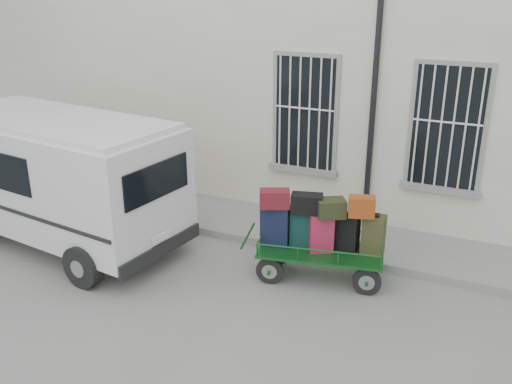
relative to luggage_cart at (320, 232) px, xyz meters
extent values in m
plane|color=slate|center=(-0.72, -0.70, -0.86)|extent=(80.00, 80.00, 0.00)
cube|color=beige|center=(-0.72, 4.80, 2.14)|extent=(24.00, 5.00, 6.00)
cylinder|color=black|center=(0.23, 2.22, 1.94)|extent=(0.11, 0.11, 5.60)
cube|color=black|center=(-1.12, 2.28, 1.39)|extent=(1.20, 0.08, 2.20)
cube|color=gray|center=(-1.12, 2.26, 0.23)|extent=(1.45, 0.22, 0.12)
cube|color=black|center=(1.58, 2.28, 1.39)|extent=(1.20, 0.08, 2.20)
cube|color=gray|center=(1.58, 2.26, 0.23)|extent=(1.45, 0.22, 0.12)
cube|color=gray|center=(-0.72, 1.50, -0.78)|extent=(24.00, 1.70, 0.15)
cylinder|color=black|center=(-0.67, -0.52, -0.63)|extent=(0.47, 0.15, 0.47)
cylinder|color=gray|center=(-0.67, -0.52, -0.63)|extent=(0.27, 0.13, 0.26)
cylinder|color=black|center=(-0.81, 0.18, -0.63)|extent=(0.47, 0.15, 0.47)
cylinder|color=gray|center=(-0.81, 0.18, -0.63)|extent=(0.27, 0.13, 0.26)
cylinder|color=black|center=(0.88, -0.20, -0.63)|extent=(0.47, 0.15, 0.47)
cylinder|color=gray|center=(0.88, -0.20, -0.63)|extent=(0.27, 0.13, 0.26)
cylinder|color=black|center=(0.74, 0.49, -0.63)|extent=(0.47, 0.15, 0.47)
cylinder|color=gray|center=(0.74, 0.49, -0.63)|extent=(0.27, 0.13, 0.26)
cube|color=#12501B|center=(0.04, -0.01, -0.35)|extent=(2.19, 1.32, 0.05)
cylinder|color=#12501B|center=(-1.19, -0.26, -0.21)|extent=(0.27, 0.09, 0.52)
cube|color=#111C33|center=(-0.73, -0.15, 0.03)|extent=(0.50, 0.32, 0.71)
cube|color=black|center=(-0.73, -0.15, 0.41)|extent=(0.21, 0.15, 0.03)
cube|color=black|center=(-0.30, 0.00, 0.00)|extent=(0.43, 0.28, 0.64)
cube|color=black|center=(-0.30, 0.00, 0.33)|extent=(0.18, 0.14, 0.03)
cube|color=#A11D3A|center=(0.05, -0.05, -0.01)|extent=(0.43, 0.36, 0.64)
cube|color=black|center=(0.05, -0.05, 0.33)|extent=(0.17, 0.13, 0.03)
cube|color=black|center=(0.42, 0.20, -0.01)|extent=(0.37, 0.26, 0.62)
cube|color=black|center=(0.42, 0.20, 0.31)|extent=(0.17, 0.15, 0.03)
cube|color=#2E2B17|center=(0.85, 0.21, 0.02)|extent=(0.35, 0.26, 0.68)
cube|color=black|center=(0.85, 0.21, 0.37)|extent=(0.16, 0.16, 0.03)
cube|color=maroon|center=(-0.72, -0.21, 0.54)|extent=(0.56, 0.45, 0.30)
cube|color=black|center=(-0.22, -0.04, 0.48)|extent=(0.56, 0.39, 0.32)
cube|color=#252C16|center=(0.17, 0.01, 0.45)|extent=(0.54, 0.50, 0.29)
cube|color=maroon|center=(0.65, 0.09, 0.52)|extent=(0.46, 0.34, 0.33)
cube|color=silver|center=(-4.82, -0.68, 0.52)|extent=(4.96, 2.64, 1.94)
cube|color=silver|center=(-4.82, -0.68, 1.53)|extent=(4.73, 2.45, 0.11)
cube|color=black|center=(-2.47, -0.98, 0.84)|extent=(0.24, 1.50, 0.59)
cube|color=black|center=(-2.48, -0.98, -0.40)|extent=(0.37, 1.99, 0.24)
cube|color=white|center=(-2.43, -0.99, -0.15)|extent=(0.09, 0.45, 0.13)
cylinder|color=black|center=(-6.24, 0.51, -0.49)|extent=(0.76, 0.33, 0.73)
cylinder|color=black|center=(-3.41, -1.86, -0.49)|extent=(0.76, 0.33, 0.73)
cylinder|color=black|center=(-3.15, 0.10, -0.49)|extent=(0.76, 0.33, 0.73)
camera|label=1|loc=(2.59, -8.18, 3.96)|focal=40.00mm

